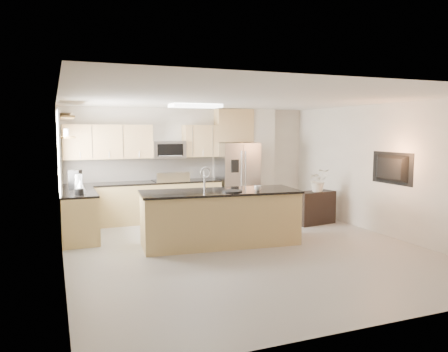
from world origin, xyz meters
name	(u,v)px	position (x,y,z in m)	size (l,w,h in m)	color
floor	(246,249)	(0.00, 0.00, 0.00)	(6.50, 6.50, 0.00)	gray
ceiling	(247,99)	(0.00, 0.00, 2.60)	(6.00, 6.50, 0.02)	silver
wall_back	(191,163)	(0.00, 3.25, 1.30)	(6.00, 0.02, 2.60)	silver
wall_front	(376,206)	(0.00, -3.25, 1.30)	(6.00, 0.02, 2.60)	silver
wall_left	(61,183)	(-3.00, 0.00, 1.30)	(0.02, 6.50, 2.60)	silver
wall_right	(385,170)	(3.00, 0.00, 1.30)	(0.02, 6.50, 2.60)	silver
back_counter	(143,202)	(-1.23, 2.93, 0.47)	(3.55, 0.66, 1.44)	tan
left_counter	(79,215)	(-2.67, 1.85, 0.46)	(0.66, 1.50, 0.92)	tan
range	(170,200)	(-0.60, 2.92, 0.47)	(0.76, 0.64, 1.14)	black
upper_cabinets	(137,142)	(-1.30, 3.09, 1.83)	(3.50, 0.33, 0.75)	tan
microwave	(168,150)	(-0.60, 3.04, 1.63)	(0.76, 0.40, 0.40)	#AAAAAC
refrigerator	(237,179)	(1.06, 2.87, 0.89)	(0.92, 0.78, 1.78)	#AAAAAC
partition_column	(261,161)	(1.82, 3.10, 1.30)	(0.60, 0.30, 2.60)	silver
window	(59,153)	(-2.98, 1.85, 1.65)	(0.04, 1.15, 1.65)	white
shelf_lower	(66,137)	(-2.85, 1.95, 1.95)	(0.30, 1.20, 0.04)	olive
shelf_upper	(65,117)	(-2.85, 1.95, 2.32)	(0.30, 1.20, 0.04)	olive
ceiling_fixture	(195,106)	(-0.40, 1.60, 2.56)	(1.00, 0.50, 0.06)	white
island	(220,217)	(-0.29, 0.51, 0.50)	(2.95, 1.30, 1.41)	tan
credenza	(315,208)	(2.29, 1.36, 0.36)	(0.91, 0.38, 0.73)	black
cup	(258,188)	(0.33, 0.23, 1.04)	(0.13, 0.13, 0.10)	white
platter	(232,191)	(-0.14, 0.30, 1.00)	(0.36, 0.36, 0.02)	black
blender	(79,186)	(-2.67, 1.38, 1.08)	(0.16, 0.16, 0.37)	black
kettle	(80,186)	(-2.62, 1.81, 1.04)	(0.21, 0.21, 0.26)	#AAAAAC
coffee_maker	(75,180)	(-2.69, 2.19, 1.10)	(0.27, 0.30, 0.38)	black
bowl	(65,114)	(-2.85, 2.21, 2.39)	(0.40, 0.40, 0.10)	#AAAAAC
flower_vase	(319,174)	(2.33, 1.31, 1.11)	(0.69, 0.60, 0.76)	beige
television	(389,168)	(2.91, -0.20, 1.35)	(1.08, 0.14, 0.62)	black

